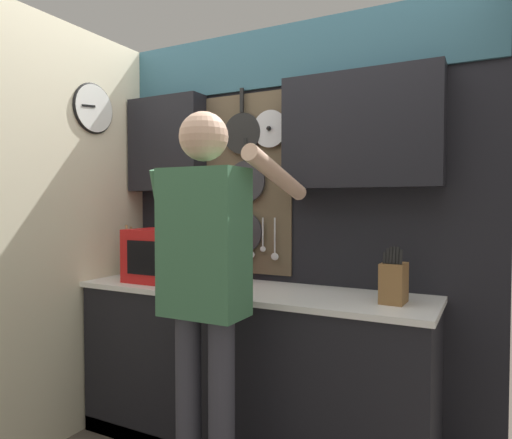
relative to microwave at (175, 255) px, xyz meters
name	(u,v)px	position (x,y,z in m)	size (l,w,h in m)	color
base_cabinet_counter	(249,370)	(0.50, 0.01, -0.62)	(2.02, 0.58, 0.92)	black
back_wall_unit	(272,192)	(0.52, 0.27, 0.38)	(2.59, 0.20, 2.45)	black
side_wall	(59,229)	(-0.53, -0.41, 0.17)	(0.07, 1.60, 2.45)	beige
microwave	(175,255)	(0.00, 0.00, 0.00)	(0.54, 0.38, 0.32)	red
knife_block	(394,282)	(1.29, 0.00, -0.06)	(0.12, 0.15, 0.27)	brown
utensil_crock	(130,264)	(-0.36, 0.00, -0.07)	(0.11, 0.11, 0.34)	white
person	(206,272)	(0.56, -0.51, 0.01)	(0.54, 0.69, 1.80)	#383842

